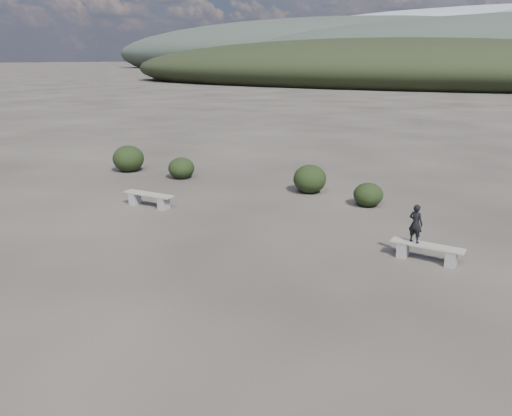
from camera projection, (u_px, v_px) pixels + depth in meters
The scene contains 8 objects.
ground at pixel (161, 294), 10.82m from camera, with size 1200.00×1200.00×0.00m, color #2F2A25.
bench_left at pixel (149, 199), 17.13m from camera, with size 1.91×0.46×0.47m.
bench_right at pixel (427, 251), 12.51m from camera, with size 1.79×0.41×0.44m.
seated_person at pixel (416, 223), 12.49m from camera, with size 0.36×0.24×1.00m, color black.
shrub_a at pixel (181, 168), 21.16m from camera, with size 1.10×1.10×0.90m, color black.
shrub_b at pixel (310, 179), 18.88m from camera, with size 1.25×1.25×1.07m, color black.
shrub_c at pixel (368, 195), 17.18m from camera, with size 1.02×1.02×0.82m, color black.
shrub_f at pixel (128, 158), 22.46m from camera, with size 1.39×1.39×1.17m, color black.
Camera 1 is at (6.67, -7.50, 4.91)m, focal length 35.00 mm.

